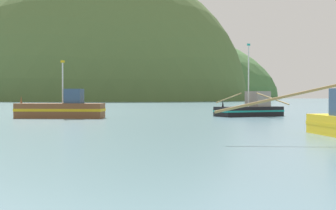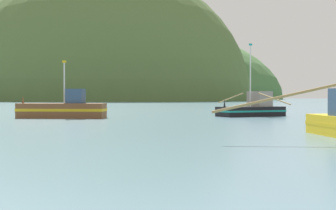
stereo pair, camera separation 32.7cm
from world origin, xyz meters
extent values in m
ellipsoid|color=#516B38|center=(-44.58, 187.03, 0.00)|extent=(113.05, 90.44, 101.64)
ellipsoid|color=#47703D|center=(-64.74, 249.61, 0.00)|extent=(192.62, 154.09, 79.79)
cube|color=black|center=(2.26, 45.78, 0.46)|extent=(6.80, 5.49, 0.92)
cube|color=teal|center=(2.26, 45.78, 0.51)|extent=(6.87, 5.54, 0.17)
cone|color=black|center=(-0.27, 44.27, 1.27)|extent=(0.27, 0.27, 0.70)
cube|color=gray|center=(3.14, 46.31, 1.66)|extent=(2.43, 2.63, 1.48)
cylinder|color=silver|center=(2.22, 45.76, 3.83)|extent=(0.12, 0.12, 5.82)
cube|color=teal|center=(2.22, 45.76, 6.86)|extent=(0.32, 0.21, 0.20)
cylinder|color=#997F4C|center=(4.10, 42.71, 1.72)|extent=(2.48, 4.03, 1.11)
cylinder|color=#997F4C|center=(0.42, 48.86, 1.72)|extent=(2.48, 4.03, 1.11)
cylinder|color=#997F4C|center=(1.86, 18.78, 1.99)|extent=(6.23, 1.39, 1.47)
cube|color=brown|center=(-14.63, 40.35, 0.66)|extent=(7.65, 2.23, 1.31)
cube|color=gold|center=(-14.63, 40.35, 0.72)|extent=(7.73, 2.25, 0.24)
cone|color=brown|center=(-18.14, 40.32, 1.66)|extent=(0.20, 0.20, 0.70)
cube|color=#334C6B|center=(-13.37, 40.36, 1.94)|extent=(1.45, 1.55, 1.27)
cylinder|color=silver|center=(-14.38, 40.36, 3.09)|extent=(0.12, 0.12, 3.56)
cube|color=gold|center=(-14.38, 40.36, 4.99)|extent=(0.36, 0.03, 0.20)
camera|label=1|loc=(-1.39, -3.03, 2.04)|focal=53.91mm
camera|label=2|loc=(-1.07, -3.00, 2.04)|focal=53.91mm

